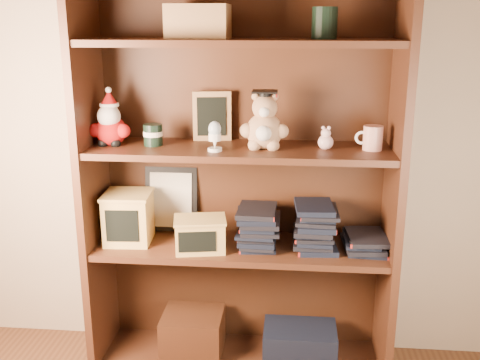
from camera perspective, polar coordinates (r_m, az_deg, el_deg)
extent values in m
cube|color=tan|center=(2.31, -4.42, 11.80)|extent=(3.00, 0.04, 2.50)
cube|color=#432213|center=(2.30, -14.67, -0.10)|extent=(0.03, 0.35, 1.60)
cube|color=#432213|center=(2.20, 15.37, -0.90)|extent=(0.03, 0.35, 1.60)
cube|color=#3E2010|center=(2.33, 0.38, 0.64)|extent=(1.20, 0.02, 1.60)
cube|color=#432213|center=(2.50, 0.00, -17.52)|extent=(1.14, 0.33, 0.02)
cube|color=#432213|center=(2.08, 0.00, 13.81)|extent=(1.14, 0.33, 0.02)
cube|color=#3E2010|center=(2.47, -4.80, -15.24)|extent=(0.25, 0.22, 0.18)
cube|color=black|center=(2.45, 6.08, -16.12)|extent=(0.30, 0.20, 0.14)
cube|color=#9E7547|center=(2.10, -4.23, 15.76)|extent=(0.22, 0.18, 0.12)
cylinder|color=black|center=(2.08, 8.59, 15.49)|extent=(0.09, 0.09, 0.11)
cube|color=#432213|center=(2.26, 0.00, -6.90)|extent=(1.14, 0.33, 0.02)
cube|color=#432213|center=(2.14, 0.00, 3.03)|extent=(1.14, 0.33, 0.02)
sphere|color=#A50F0F|center=(2.23, -12.97, 4.89)|extent=(0.12, 0.12, 0.12)
sphere|color=#A50F0F|center=(2.22, -14.46, 4.91)|extent=(0.05, 0.05, 0.05)
sphere|color=#A50F0F|center=(2.19, -11.79, 4.92)|extent=(0.05, 0.05, 0.05)
sphere|color=black|center=(2.21, -13.74, 3.67)|extent=(0.04, 0.04, 0.04)
sphere|color=black|center=(2.20, -12.53, 3.67)|extent=(0.04, 0.04, 0.04)
sphere|color=white|center=(2.20, -13.18, 6.32)|extent=(0.09, 0.09, 0.09)
sphere|color=#D8B293|center=(2.21, -13.10, 6.88)|extent=(0.06, 0.06, 0.06)
cone|color=#A50F0F|center=(2.21, -13.18, 8.14)|extent=(0.07, 0.07, 0.06)
sphere|color=white|center=(2.20, -13.22, 8.90)|extent=(0.02, 0.02, 0.02)
cylinder|color=white|center=(2.21, -13.13, 7.46)|extent=(0.07, 0.07, 0.01)
cylinder|color=black|center=(2.18, -8.82, 4.55)|extent=(0.07, 0.07, 0.08)
cylinder|color=beige|center=(2.18, -8.83, 4.69)|extent=(0.07, 0.07, 0.02)
cube|color=#9E7547|center=(2.24, -2.86, 6.50)|extent=(0.15, 0.04, 0.20)
cube|color=black|center=(2.23, -2.90, 6.45)|extent=(0.11, 0.02, 0.15)
cube|color=#9E7547|center=(2.29, -2.72, 4.62)|extent=(0.07, 0.07, 0.01)
cylinder|color=white|center=(2.07, -2.56, 3.12)|extent=(0.05, 0.05, 0.01)
cone|color=white|center=(2.07, -2.57, 3.75)|extent=(0.02, 0.02, 0.04)
cylinder|color=white|center=(2.06, -2.58, 4.38)|extent=(0.05, 0.05, 0.03)
ellipsoid|color=silver|center=(2.05, -2.59, 5.19)|extent=(0.05, 0.05, 0.06)
sphere|color=tan|center=(2.11, 2.50, 4.99)|extent=(0.14, 0.14, 0.14)
sphere|color=white|center=(2.06, 2.41, 4.76)|extent=(0.06, 0.06, 0.06)
sphere|color=tan|center=(2.10, 0.72, 5.05)|extent=(0.05, 0.05, 0.05)
sphere|color=tan|center=(2.09, 4.22, 4.98)|extent=(0.05, 0.05, 0.05)
sphere|color=tan|center=(2.09, 1.48, 3.56)|extent=(0.05, 0.05, 0.05)
sphere|color=tan|center=(2.08, 3.37, 3.52)|extent=(0.05, 0.05, 0.05)
sphere|color=tan|center=(2.10, 2.52, 7.36)|extent=(0.09, 0.09, 0.09)
sphere|color=white|center=(2.06, 2.46, 6.92)|extent=(0.04, 0.04, 0.04)
sphere|color=tan|center=(2.11, 1.61, 8.47)|extent=(0.03, 0.03, 0.03)
sphere|color=tan|center=(2.10, 3.50, 8.44)|extent=(0.03, 0.03, 0.03)
cylinder|color=black|center=(2.09, 2.54, 8.69)|extent=(0.04, 0.04, 0.02)
cube|color=black|center=(2.09, 2.54, 8.98)|extent=(0.09, 0.09, 0.01)
cylinder|color=#A50F0F|center=(2.07, 3.75, 8.59)|extent=(0.00, 0.04, 0.03)
sphere|color=beige|center=(2.12, 8.69, 3.82)|extent=(0.06, 0.06, 0.06)
sphere|color=beige|center=(2.12, 8.73, 4.72)|extent=(0.04, 0.04, 0.04)
sphere|color=beige|center=(2.11, 8.47, 5.27)|extent=(0.01, 0.01, 0.01)
sphere|color=beige|center=(2.11, 9.03, 5.25)|extent=(0.01, 0.01, 0.01)
cylinder|color=silver|center=(2.14, 13.35, 4.18)|extent=(0.07, 0.07, 0.09)
torus|color=white|center=(2.13, 12.26, 4.22)|extent=(0.05, 0.01, 0.05)
cube|color=black|center=(2.38, -6.99, -1.95)|extent=(0.22, 0.05, 0.27)
cube|color=beige|center=(2.37, -7.04, -2.03)|extent=(0.18, 0.04, 0.23)
cube|color=tan|center=(2.30, -11.25, -3.82)|extent=(0.19, 0.19, 0.20)
cube|color=black|center=(2.22, -11.90, -4.60)|extent=(0.13, 0.01, 0.13)
cube|color=tan|center=(2.27, -11.38, -1.45)|extent=(0.20, 0.20, 0.01)
cube|color=tan|center=(2.19, -4.07, -5.61)|extent=(0.21, 0.16, 0.12)
cube|color=black|center=(2.13, -4.37, -6.28)|extent=(0.14, 0.03, 0.08)
cube|color=tan|center=(2.17, -4.10, -4.03)|extent=(0.22, 0.18, 0.01)
cube|color=black|center=(2.25, 1.91, -6.48)|extent=(0.14, 0.20, 0.02)
cube|color=black|center=(2.24, 1.91, -6.11)|extent=(0.14, 0.20, 0.02)
cube|color=black|center=(2.24, 1.92, -5.73)|extent=(0.14, 0.20, 0.02)
cube|color=black|center=(2.23, 1.92, -5.34)|extent=(0.14, 0.20, 0.02)
cube|color=black|center=(2.22, 1.92, -4.96)|extent=(0.14, 0.20, 0.02)
cube|color=black|center=(2.22, 1.93, -4.57)|extent=(0.14, 0.20, 0.02)
cube|color=black|center=(2.21, 1.93, -4.19)|extent=(0.14, 0.20, 0.02)
cube|color=black|center=(2.21, 1.93, -3.80)|extent=(0.14, 0.20, 0.02)
cube|color=black|center=(2.20, 1.94, -3.40)|extent=(0.14, 0.20, 0.02)
cube|color=black|center=(2.20, 1.94, -3.01)|extent=(0.14, 0.20, 0.02)
cube|color=black|center=(2.25, 7.60, -6.64)|extent=(0.14, 0.20, 0.02)
cube|color=black|center=(2.24, 7.62, -6.26)|extent=(0.14, 0.20, 0.02)
cube|color=black|center=(2.23, 7.63, -5.88)|extent=(0.14, 0.20, 0.02)
cube|color=black|center=(2.23, 7.65, -5.50)|extent=(0.14, 0.20, 0.02)
cube|color=black|center=(2.22, 7.66, -5.11)|extent=(0.14, 0.20, 0.02)
cube|color=black|center=(2.22, 7.68, -4.73)|extent=(0.14, 0.20, 0.02)
cube|color=black|center=(2.21, 7.69, -4.34)|extent=(0.14, 0.20, 0.02)
cube|color=black|center=(2.21, 7.71, -3.95)|extent=(0.14, 0.20, 0.02)
cube|color=black|center=(2.20, 7.72, -3.56)|extent=(0.14, 0.20, 0.02)
cube|color=black|center=(2.20, 7.74, -3.16)|extent=(0.14, 0.20, 0.02)
cube|color=black|center=(2.19, 7.75, -2.77)|extent=(0.14, 0.20, 0.02)
cube|color=black|center=(2.26, 12.45, -6.71)|extent=(0.14, 0.20, 0.02)
cube|color=black|center=(2.26, 12.47, -6.34)|extent=(0.14, 0.20, 0.02)
cube|color=black|center=(2.25, 12.50, -5.96)|extent=(0.14, 0.20, 0.02)
cube|color=black|center=(2.25, 12.52, -5.58)|extent=(0.14, 0.20, 0.02)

